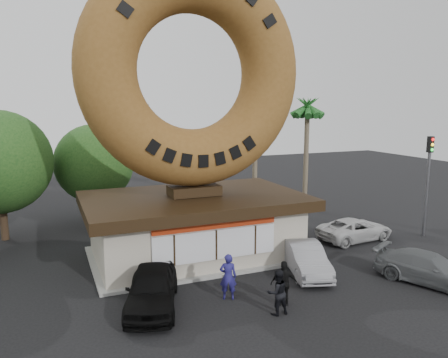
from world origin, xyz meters
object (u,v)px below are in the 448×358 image
traffic_signal (428,173)px  person_right (284,283)px  giant_donut (193,73)px  car_white (355,229)px  street_lamp (124,154)px  person_center (277,292)px  person_left (228,277)px  car_black (152,288)px  donut_shop (195,224)px  car_silver (305,258)px  car_grey (429,268)px

traffic_signal → person_right: size_ratio=3.32×
giant_donut → car_white: 13.11m
street_lamp → person_center: size_ratio=4.50×
person_center → car_white: size_ratio=0.38×
person_left → car_black: person_left is taller
street_lamp → person_left: bearing=-84.6°
donut_shop → traffic_signal: traffic_signal is taller
street_lamp → person_center: (2.67, -17.37, -3.59)m
car_silver → car_grey: (4.46, -3.13, -0.03)m
street_lamp → person_right: 17.48m
person_center → car_silver: person_center is taller
person_left → car_silver: bearing=-142.9°
giant_donut → street_lamp: bearing=100.5°
donut_shop → giant_donut: 7.71m
donut_shop → street_lamp: 10.54m
traffic_signal → person_right: bearing=-159.2°
giant_donut → traffic_signal: giant_donut is taller
donut_shop → car_grey: donut_shop is taller
person_right → car_grey: person_right is taller
giant_donut → car_white: giant_donut is taller
street_lamp → donut_shop: bearing=-79.5°
donut_shop → car_white: 9.76m
car_black → car_white: size_ratio=1.02×
traffic_signal → person_left: traffic_signal is taller
person_left → car_grey: (8.96, -1.95, -0.29)m
person_right → car_grey: bearing=-160.9°
donut_shop → giant_donut: giant_donut is taller
car_silver → donut_shop: bearing=150.8°
person_left → car_black: 3.10m
giant_donut → car_white: size_ratio=2.44×
person_center → car_black: 4.91m
person_center → person_right: size_ratio=0.97×
car_grey → car_silver: bearing=119.5°
donut_shop → person_center: bearing=-83.7°
giant_donut → car_black: 10.57m
car_silver → car_white: 6.42m
giant_donut → car_white: (9.64, -1.00, -8.84)m
donut_shop → person_left: size_ratio=5.77×
street_lamp → car_white: size_ratio=1.72×
street_lamp → car_grey: street_lamp is taller
person_right → car_white: 10.03m
person_center → car_black: (-4.27, 2.41, -0.08)m
donut_shop → car_grey: size_ratio=2.39×
traffic_signal → car_white: bearing=167.0°
person_right → car_grey: 7.14m
donut_shop → person_center: size_ratio=6.30×
car_silver → traffic_signal: bearing=29.5°
car_grey → person_right: bearing=149.8°
giant_donut → car_white: bearing=-5.9°
giant_donut → traffic_signal: (14.00, -2.01, -5.61)m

